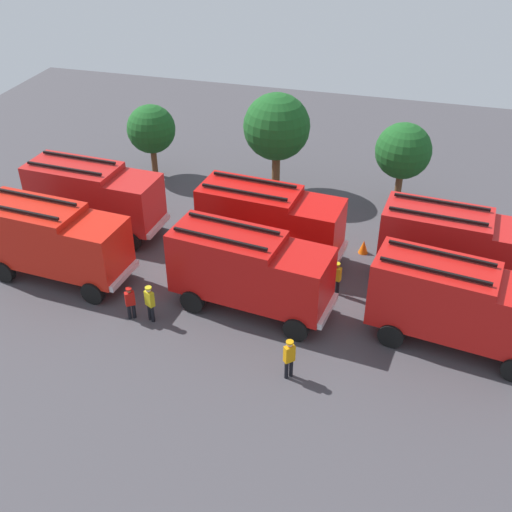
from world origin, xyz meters
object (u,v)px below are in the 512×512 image
Objects in this scene: fire_truck_4 at (269,220)px; tree_2 at (403,151)px; tree_0 at (151,129)px; fire_truck_2 at (458,302)px; traffic_cone_1 at (121,249)px; firefighter_2 at (289,357)px; firefighter_1 at (130,302)px; firefighter_0 at (336,277)px; traffic_cone_2 at (364,247)px; tree_1 at (277,127)px; traffic_cone_0 at (179,271)px; fire_truck_0 at (53,239)px; fire_truck_5 at (457,245)px; fire_truck_1 at (249,269)px; fire_truck_3 at (94,195)px; firefighter_3 at (150,302)px.

tree_2 reaches higher than fire_truck_4.
fire_truck_2 is at bearing -32.04° from tree_0.
tree_2 is 7.32× the size of traffic_cone_1.
traffic_cone_1 is at bearing 13.66° from firefighter_2.
firefighter_1 is at bearing -120.43° from fire_truck_4.
firefighter_0 reaches higher than traffic_cone_2.
traffic_cone_0 is (-2.26, -10.14, -3.64)m from tree_1.
tree_0 is at bearing 94.58° from fire_truck_0.
fire_truck_4 is 1.00× the size of fire_truck_5.
fire_truck_4 is at bearing -37.45° from tree_0.
fire_truck_4 is 1.52× the size of tree_2.
tree_1 reaches higher than traffic_cone_2.
firefighter_1 reaches higher than traffic_cone_0.
traffic_cone_0 is (-9.46, -10.40, -2.90)m from tree_2.
tree_2 reaches higher than firefighter_1.
fire_truck_2 is 1.64× the size of tree_0.
tree_2 is at bearing 1.44° from tree_0.
fire_truck_2 is 4.41× the size of firefighter_0.
tree_2 reaches higher than fire_truck_2.
firefighter_0 is at bearing 5.56° from traffic_cone_0.
firefighter_2 is at bearing -12.11° from fire_truck_0.
fire_truck_5 is (8.68, 4.46, 0.00)m from fire_truck_1.
firefighter_2 is (-6.08, -3.79, -1.12)m from fire_truck_2.
traffic_cone_2 is (14.10, 1.60, -1.79)m from fire_truck_3.
fire_truck_2 is (18.28, 0.10, 0.00)m from fire_truck_0.
firefighter_2 is 1.02× the size of firefighter_3.
firefighter_2 is at bearing -51.33° from tree_0.
traffic_cone_0 is at bearing -177.42° from fire_truck_2.
fire_truck_1 and fire_truck_5 have the same top height.
fire_truck_2 reaches higher than firefighter_0.
fire_truck_1 is at bearing -81.81° from fire_truck_4.
fire_truck_3 is 6.76m from traffic_cone_0.
traffic_cone_2 is (11.86, 3.48, 0.03)m from traffic_cone_1.
traffic_cone_2 is (8.29, 4.58, -0.01)m from traffic_cone_0.
fire_truck_3 is 1.23× the size of tree_1.
tree_1 reaches higher than traffic_cone_1.
fire_truck_1 is 13.05m from tree_2.
firefighter_1 is 3.61m from traffic_cone_0.
tree_1 is at bearing -28.77° from firefighter_2.
fire_truck_0 is at bearing -164.91° from traffic_cone_0.
fire_truck_5 is 1.62× the size of tree_0.
firefighter_2 reaches higher than traffic_cone_0.
traffic_cone_1 is at bearing -77.60° from tree_0.
fire_truck_5 is 4.34× the size of firefighter_0.
fire_truck_4 is 8.70m from firefighter_2.
fire_truck_4 is 10.27× the size of traffic_cone_2.
tree_1 is at bearing 0.80° from tree_0.
firefighter_2 is at bearing -47.33° from fire_truck_1.
fire_truck_0 is 12.80m from firefighter_2.
fire_truck_0 is 19.19m from tree_2.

